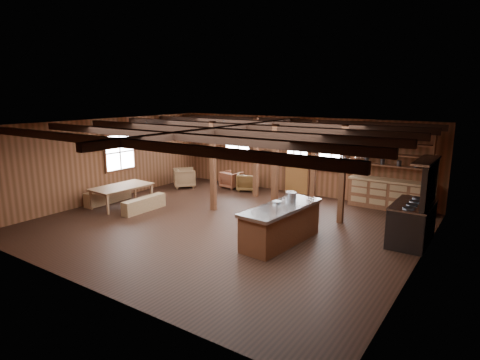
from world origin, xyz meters
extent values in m
cube|color=black|center=(0.00, 0.00, -0.01)|extent=(10.00, 9.00, 0.02)
cube|color=black|center=(0.00, 0.00, 2.81)|extent=(10.00, 9.00, 0.02)
cube|color=#573119|center=(-5.01, 0.00, 1.40)|extent=(0.02, 9.00, 2.80)
cube|color=#573119|center=(5.01, 0.00, 1.40)|extent=(0.02, 9.00, 2.80)
cube|color=#573119|center=(0.00, 4.51, 1.40)|extent=(10.00, 0.02, 2.80)
cube|color=#573119|center=(0.00, -4.51, 1.40)|extent=(10.00, 0.02, 2.80)
cube|color=black|center=(0.00, -3.50, 2.68)|extent=(9.80, 0.12, 0.18)
cube|color=black|center=(0.00, -2.00, 2.68)|extent=(9.80, 0.12, 0.18)
cube|color=black|center=(0.00, -0.50, 2.68)|extent=(9.80, 0.12, 0.18)
cube|color=black|center=(0.00, 1.00, 2.68)|extent=(9.80, 0.12, 0.18)
cube|color=black|center=(0.00, 2.50, 2.68)|extent=(9.80, 0.12, 0.18)
cube|color=black|center=(0.00, 3.80, 2.68)|extent=(9.80, 0.12, 0.18)
cube|color=black|center=(0.00, 0.00, 2.68)|extent=(0.18, 8.82, 0.18)
cube|color=#402312|center=(-1.20, 1.00, 1.40)|extent=(0.15, 0.15, 2.80)
cube|color=#402312|center=(-1.00, 3.20, 1.40)|extent=(0.15, 0.15, 2.80)
cube|color=#402312|center=(1.00, 1.00, 1.40)|extent=(0.15, 0.15, 2.80)
cube|color=#402312|center=(1.20, 3.20, 1.40)|extent=(0.15, 0.15, 2.80)
cube|color=#402312|center=(2.60, 2.00, 1.40)|extent=(0.15, 0.15, 2.80)
cube|color=brown|center=(0.00, 4.45, 0.55)|extent=(0.90, 0.06, 1.10)
cube|color=#402312|center=(-0.48, 4.45, 1.05)|extent=(0.06, 0.08, 2.10)
cube|color=#402312|center=(0.48, 4.45, 1.05)|extent=(0.06, 0.08, 2.10)
cube|color=#402312|center=(0.00, 4.45, 2.12)|extent=(1.02, 0.08, 0.06)
cube|color=white|center=(0.00, 4.45, 1.55)|extent=(0.84, 0.02, 0.90)
cube|color=white|center=(-2.60, 4.46, 1.60)|extent=(1.20, 0.02, 1.20)
cube|color=#402312|center=(-2.60, 4.46, 1.60)|extent=(1.32, 0.06, 1.32)
cube|color=white|center=(1.30, 4.46, 1.60)|extent=(0.90, 0.02, 1.20)
cube|color=#402312|center=(1.30, 4.46, 1.60)|extent=(1.02, 0.06, 1.32)
cube|color=white|center=(-4.96, 0.50, 1.60)|extent=(0.02, 1.20, 1.20)
cube|color=#402312|center=(-4.96, 0.50, 1.60)|extent=(0.14, 1.24, 1.32)
cube|color=silver|center=(-1.30, 4.46, 1.80)|extent=(0.50, 0.03, 0.40)
cube|color=black|center=(-1.30, 4.45, 1.80)|extent=(0.55, 0.02, 0.45)
cube|color=silver|center=(-1.90, 4.46, 1.70)|extent=(0.35, 0.03, 0.45)
cube|color=black|center=(-1.90, 4.45, 1.70)|extent=(0.40, 0.02, 0.50)
cube|color=silver|center=(-1.30, 4.46, 1.30)|extent=(0.40, 0.03, 0.30)
cube|color=black|center=(-1.30, 4.45, 1.30)|extent=(0.45, 0.02, 0.35)
cube|color=#5A2F1B|center=(3.40, 4.20, 0.45)|extent=(2.50, 0.55, 0.90)
cube|color=olive|center=(3.40, 4.18, 0.93)|extent=(2.55, 0.60, 0.06)
cube|color=#5A2F1B|center=(3.40, 4.25, 1.40)|extent=(2.30, 0.35, 0.04)
cube|color=#5A2F1B|center=(3.40, 4.25, 1.75)|extent=(2.30, 0.35, 0.04)
cube|color=#5A2F1B|center=(3.40, 4.25, 2.10)|extent=(2.30, 0.35, 0.04)
cube|color=#5A2F1B|center=(2.25, 4.25, 1.75)|extent=(0.04, 0.35, 1.40)
cube|color=#5A2F1B|center=(4.55, 4.25, 1.75)|extent=(0.04, 0.35, 1.40)
cylinder|color=#313134|center=(-3.00, 0.00, 2.58)|extent=(0.02, 0.02, 0.45)
cone|color=white|center=(-3.00, 0.00, 2.25)|extent=(0.36, 0.36, 0.22)
cylinder|color=#313134|center=(-1.50, 2.00, 2.58)|extent=(0.02, 0.02, 0.45)
cone|color=white|center=(-1.50, 2.00, 2.25)|extent=(0.36, 0.36, 0.22)
cylinder|color=#313134|center=(3.41, 0.30, 2.55)|extent=(0.04, 3.00, 0.04)
cylinder|color=#313134|center=(3.31, -1.05, 2.42)|extent=(0.01, 0.01, 0.26)
cylinder|color=silver|center=(3.31, -1.05, 2.22)|extent=(0.27, 0.27, 0.14)
cylinder|color=#313134|center=(3.50, -0.60, 2.42)|extent=(0.01, 0.01, 0.27)
cylinder|color=#313134|center=(3.50, -0.60, 2.21)|extent=(0.22, 0.22, 0.14)
cylinder|color=#313134|center=(3.42, -0.15, 2.46)|extent=(0.01, 0.01, 0.19)
cylinder|color=silver|center=(3.42, -0.15, 2.29)|extent=(0.19, 0.19, 0.14)
cylinder|color=#313134|center=(3.50, 0.30, 2.46)|extent=(0.01, 0.01, 0.17)
cylinder|color=#313134|center=(3.50, 0.30, 2.31)|extent=(0.24, 0.24, 0.14)
cylinder|color=#313134|center=(3.46, 0.75, 2.41)|extent=(0.01, 0.01, 0.28)
cylinder|color=silver|center=(3.46, 0.75, 2.20)|extent=(0.26, 0.26, 0.14)
cylinder|color=#313134|center=(3.47, 1.20, 2.43)|extent=(0.01, 0.01, 0.24)
cylinder|color=#313134|center=(3.47, 1.20, 2.24)|extent=(0.24, 0.24, 0.14)
cylinder|color=#313134|center=(3.47, 1.65, 2.47)|extent=(0.01, 0.01, 0.16)
cylinder|color=silver|center=(3.47, 1.65, 2.32)|extent=(0.26, 0.26, 0.14)
cube|color=#5A2F1B|center=(1.93, -0.33, 0.43)|extent=(1.00, 2.46, 0.86)
cube|color=silver|center=(1.93, -0.33, 0.90)|extent=(1.09, 2.57, 0.08)
cylinder|color=#313134|center=(1.93, -0.93, 0.90)|extent=(0.44, 0.44, 0.06)
cylinder|color=silver|center=(2.13, -0.93, 1.05)|extent=(0.03, 0.03, 0.30)
cube|color=olive|center=(1.34, 1.51, 0.22)|extent=(0.51, 0.37, 0.44)
cube|color=#313134|center=(4.60, 1.47, 0.48)|extent=(0.86, 1.61, 0.97)
cube|color=silver|center=(4.60, 1.47, 0.99)|extent=(0.88, 1.63, 0.04)
cube|color=#313134|center=(4.92, 1.47, 1.55)|extent=(0.12, 1.61, 1.07)
cube|color=silver|center=(4.80, 1.47, 2.09)|extent=(0.40, 1.72, 0.05)
imported|color=#986945|center=(-3.90, -0.34, 0.34)|extent=(1.17, 1.97, 0.67)
cube|color=olive|center=(-4.65, -0.34, 0.24)|extent=(0.32, 1.71, 0.47)
cube|color=olive|center=(-2.91, -0.34, 0.22)|extent=(0.30, 1.58, 0.44)
imported|color=brown|center=(-1.73, 3.73, 0.33)|extent=(0.94, 0.95, 0.66)
imported|color=brown|center=(-2.47, 3.77, 0.33)|extent=(0.77, 0.79, 0.65)
imported|color=olive|center=(-4.07, 2.84, 0.37)|extent=(1.13, 1.14, 0.74)
cylinder|color=silver|center=(1.81, 0.41, 1.03)|extent=(0.30, 0.30, 0.18)
imported|color=silver|center=(1.72, -0.15, 0.97)|extent=(0.27, 0.27, 0.06)
camera|label=1|loc=(6.37, -8.68, 3.64)|focal=30.00mm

